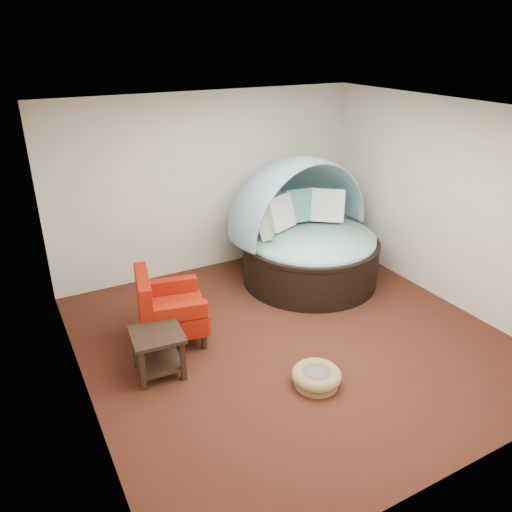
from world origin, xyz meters
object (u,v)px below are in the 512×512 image
canopy_daybed (306,225)px  side_table (158,347)px  red_armchair (167,309)px  pet_basket (316,377)px

canopy_daybed → side_table: bearing=-163.6°
red_armchair → side_table: 0.69m
side_table → red_armchair: bearing=61.4°
canopy_daybed → side_table: canopy_daybed is taller
red_armchair → side_table: red_armchair is taller
canopy_daybed → red_armchair: size_ratio=2.52×
canopy_daybed → pet_basket: 2.76m
canopy_daybed → side_table: size_ratio=3.96×
red_armchair → side_table: bearing=-106.9°
canopy_daybed → red_armchair: 2.59m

